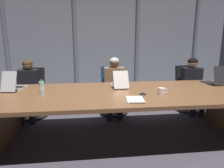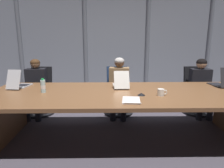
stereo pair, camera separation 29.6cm
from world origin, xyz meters
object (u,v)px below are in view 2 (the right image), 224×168
(spiral_notepad, at_px, (131,100))
(person_left_mid, at_px, (119,83))
(laptop_left_end, at_px, (20,84))
(water_bottle_primary, at_px, (43,86))
(person_center, at_px, (201,83))
(office_chair_left_end, at_px, (40,96))
(laptop_center, at_px, (221,83))
(person_left_end, at_px, (35,85))
(coffee_mug_near, at_px, (161,92))
(office_chair_left_mid, at_px, (118,96))
(laptop_left_mid, at_px, (121,84))
(conference_mic_left_side, at_px, (141,94))
(office_chair_center, at_px, (196,96))

(spiral_notepad, bearing_deg, person_left_mid, 98.75)
(laptop_left_end, bearing_deg, water_bottle_primary, -115.88)
(person_center, bearing_deg, water_bottle_primary, -66.35)
(person_center, height_order, spiral_notepad, person_center)
(office_chair_left_end, relative_size, person_left_mid, 0.82)
(laptop_center, distance_m, person_left_end, 3.38)
(person_left_end, bearing_deg, spiral_notepad, 48.63)
(person_left_mid, relative_size, coffee_mug_near, 8.42)
(office_chair_left_mid, bearing_deg, water_bottle_primary, -51.10)
(laptop_left_mid, distance_m, office_chair_left_end, 1.88)
(person_center, bearing_deg, person_left_end, -85.91)
(coffee_mug_near, bearing_deg, conference_mic_left_side, 175.24)
(person_left_mid, relative_size, spiral_notepad, 3.58)
(laptop_left_end, xyz_separation_m, laptop_center, (3.32, 0.02, 0.00))
(laptop_left_mid, distance_m, coffee_mug_near, 0.76)
(laptop_left_mid, bearing_deg, laptop_left_end, 88.22)
(office_chair_left_end, relative_size, office_chair_center, 1.00)
(office_chair_left_end, height_order, office_chair_center, office_chair_left_end)
(office_chair_left_mid, bearing_deg, person_left_mid, -2.91)
(person_left_end, relative_size, spiral_notepad, 3.50)
(conference_mic_left_side, bearing_deg, laptop_left_mid, 116.41)
(office_chair_left_mid, relative_size, coffee_mug_near, 6.93)
(laptop_left_end, xyz_separation_m, laptop_left_mid, (1.65, 0.02, -0.00))
(laptop_left_mid, distance_m, spiral_notepad, 0.79)
(laptop_left_mid, xyz_separation_m, laptop_center, (1.67, 0.00, 0.01))
(laptop_left_mid, bearing_deg, office_chair_left_end, 60.91)
(coffee_mug_near, bearing_deg, laptop_center, 25.59)
(laptop_center, relative_size, office_chair_left_mid, 0.44)
(office_chair_center, distance_m, coffee_mug_near, 1.82)
(water_bottle_primary, xyz_separation_m, coffee_mug_near, (1.69, -0.20, -0.05))
(conference_mic_left_side, bearing_deg, coffee_mug_near, -4.76)
(person_left_end, distance_m, conference_mic_left_side, 2.24)
(office_chair_left_mid, height_order, conference_mic_left_side, office_chair_left_mid)
(person_left_mid, relative_size, water_bottle_primary, 5.56)
(laptop_center, height_order, person_center, person_center)
(conference_mic_left_side, bearing_deg, laptop_center, 20.38)
(laptop_left_end, xyz_separation_m, office_chair_left_end, (0.01, 0.84, -0.45))
(conference_mic_left_side, bearing_deg, office_chair_center, 44.02)
(laptop_center, distance_m, person_left_mid, 1.80)
(office_chair_center, height_order, spiral_notepad, office_chair_center)
(laptop_center, xyz_separation_m, spiral_notepad, (-1.58, -0.79, -0.05))
(office_chair_left_mid, height_order, office_chair_center, office_chair_left_mid)
(coffee_mug_near, bearing_deg, office_chair_left_mid, 111.21)
(person_left_end, distance_m, person_left_mid, 1.65)
(laptop_left_mid, distance_m, water_bottle_primary, 1.21)
(laptop_left_mid, relative_size, office_chair_left_end, 0.48)
(person_left_mid, bearing_deg, spiral_notepad, 8.69)
(laptop_left_end, bearing_deg, coffee_mug_near, -95.65)
(laptop_left_mid, bearing_deg, person_left_end, 65.76)
(laptop_center, relative_size, office_chair_center, 0.45)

